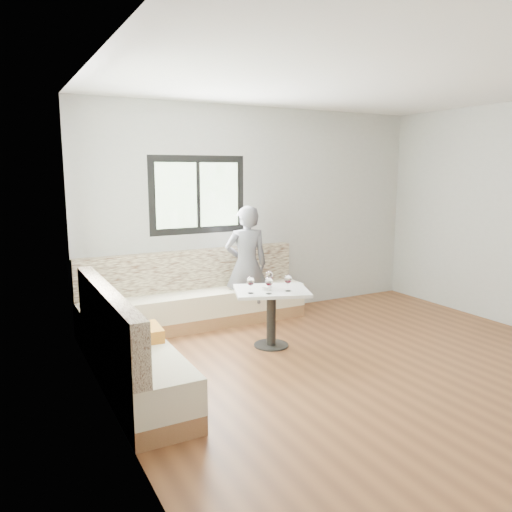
{
  "coord_description": "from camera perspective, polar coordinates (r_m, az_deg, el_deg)",
  "views": [
    {
      "loc": [
        -3.26,
        -3.53,
        1.97
      ],
      "look_at": [
        -0.71,
        1.26,
        1.03
      ],
      "focal_mm": 35.0,
      "sensor_mm": 36.0,
      "label": 1
    }
  ],
  "objects": [
    {
      "name": "wine_glass_a",
      "position": [
        5.35,
        -0.62,
        -2.94
      ],
      "size": [
        0.08,
        0.08,
        0.19
      ],
      "color": "white",
      "rests_on": "table"
    },
    {
      "name": "wine_glass_c",
      "position": [
        5.45,
        3.68,
        -2.7
      ],
      "size": [
        0.08,
        0.08,
        0.19
      ],
      "color": "white",
      "rests_on": "table"
    },
    {
      "name": "olive_ramekin",
      "position": [
        5.53,
        1.17,
        -3.66
      ],
      "size": [
        0.1,
        0.1,
        0.04
      ],
      "color": "white",
      "rests_on": "table"
    },
    {
      "name": "banquette",
      "position": [
        5.66,
        -9.7,
        -7.13
      ],
      "size": [
        2.9,
        2.8,
        0.95
      ],
      "color": "#996942",
      "rests_on": "ground"
    },
    {
      "name": "room",
      "position": [
        4.84,
        13.33,
        2.94
      ],
      "size": [
        5.01,
        5.01,
        2.81
      ],
      "color": "brown",
      "rests_on": "ground"
    },
    {
      "name": "wine_glass_b",
      "position": [
        5.33,
        1.49,
        -2.99
      ],
      "size": [
        0.08,
        0.08,
        0.19
      ],
      "color": "white",
      "rests_on": "table"
    },
    {
      "name": "table",
      "position": [
        5.6,
        1.76,
        -5.46
      ],
      "size": [
        0.97,
        0.86,
        0.66
      ],
      "rotation": [
        0.0,
        0.0,
        -0.36
      ],
      "color": "black",
      "rests_on": "ground"
    },
    {
      "name": "wine_glass_d",
      "position": [
        5.64,
        1.54,
        -2.27
      ],
      "size": [
        0.08,
        0.08,
        0.19
      ],
      "color": "white",
      "rests_on": "table"
    },
    {
      "name": "person",
      "position": [
        6.41,
        -1.1,
        -1.02
      ],
      "size": [
        0.62,
        0.48,
        1.52
      ],
      "primitive_type": "imported",
      "rotation": [
        0.0,
        0.0,
        2.92
      ],
      "color": "#5A5960",
      "rests_on": "ground"
    }
  ]
}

